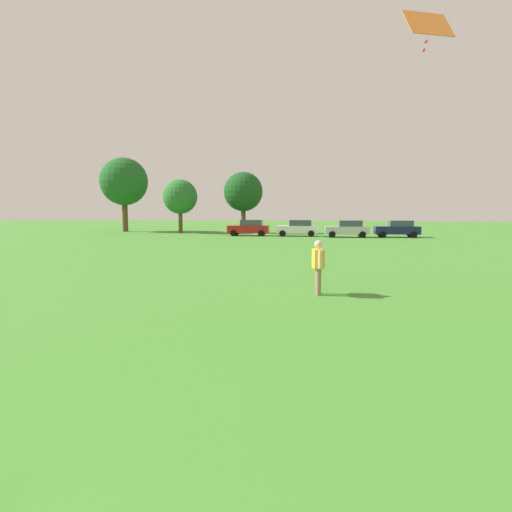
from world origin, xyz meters
TOP-DOWN VIEW (x-y plane):
  - ground_plane at (0.00, 30.00)m, footprint 160.00×160.00m
  - adult_bystander at (2.93, 13.07)m, footprint 0.41×0.82m
  - kite at (5.80, 12.30)m, footprint 1.44×1.01m
  - parked_car_red_0 at (-3.83, 44.37)m, footprint 4.30×2.02m
  - parked_car_white_1 at (1.32, 44.24)m, footprint 4.30×2.02m
  - parked_car_silver_2 at (6.30, 43.12)m, footprint 4.30×2.02m
  - parked_car_navy_3 at (11.25, 43.68)m, footprint 4.30×2.02m
  - tree_far_left at (-20.74, 51.35)m, footprint 5.94×5.94m
  - tree_center at (-12.69, 48.75)m, footprint 4.05×4.05m
  - tree_far_right at (-5.31, 49.76)m, footprint 4.61×4.61m

SIDE VIEW (x-z plane):
  - ground_plane at x=0.00m, z-range 0.00..0.00m
  - parked_car_red_0 at x=-3.83m, z-range 0.02..1.70m
  - parked_car_white_1 at x=1.32m, z-range 0.02..1.70m
  - parked_car_silver_2 at x=6.30m, z-range 0.02..1.70m
  - parked_car_navy_3 at x=11.25m, z-range 0.02..1.70m
  - adult_bystander at x=2.93m, z-range 0.16..1.90m
  - tree_center at x=-12.69m, z-range 1.11..7.42m
  - tree_far_right at x=-5.31m, z-range 1.26..8.43m
  - tree_far_left at x=-20.74m, z-range 1.62..10.88m
  - kite at x=5.80m, z-range 7.15..8.31m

